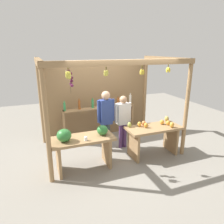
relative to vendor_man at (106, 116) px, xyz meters
The scene contains 7 objects.
ground_plane 1.03m from the vendor_man, 40.96° to the left, with size 12.00×12.00×0.00m, color gray.
market_stall 0.77m from the vendor_man, 78.03° to the left, with size 3.51×2.19×2.50m.
fruit_counter_left 1.12m from the vendor_man, 140.86° to the right, with size 1.42×0.64×1.06m.
fruit_counter_right 1.33m from the vendor_man, 31.16° to the right, with size 1.42×0.64×0.93m.
bottle_shelf_unit 0.93m from the vendor_man, 81.88° to the left, with size 2.25×0.22×1.36m.
vendor_man is the anchor object (origin of this frame).
vendor_woman 0.52m from the vendor_man, ahead, with size 0.48×0.20×1.51m.
Camera 1 is at (-1.88, -5.05, 2.70)m, focal length 33.26 mm.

